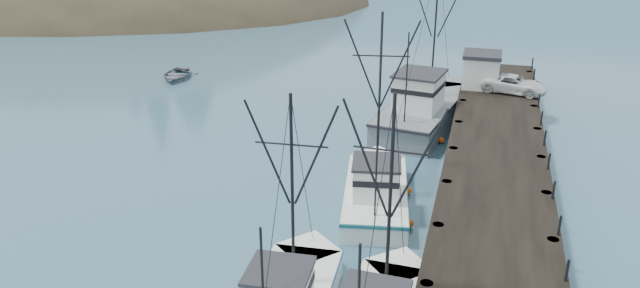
# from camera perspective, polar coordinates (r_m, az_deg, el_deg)

# --- Properties ---
(pier) EXTENTS (6.00, 44.00, 2.00)m
(pier) POSITION_cam_1_polar(r_m,az_deg,el_deg) (39.68, 15.80, -1.12)
(pier) COLOR black
(pier) RESTS_ON ground
(headland) EXTENTS (134.80, 78.00, 51.00)m
(headland) POSITION_cam_1_polar(r_m,az_deg,el_deg) (134.27, -26.29, 10.63)
(headland) COLOR #382D1E
(headland) RESTS_ON ground
(moored_sailboats) EXTENTS (21.37, 18.98, 6.35)m
(moored_sailboats) POSITION_cam_1_polar(r_m,az_deg,el_deg) (91.70, -15.41, 10.90)
(moored_sailboats) COLOR white
(moored_sailboats) RESTS_ON ground
(trawler_far) EXTENTS (4.98, 10.98, 11.21)m
(trawler_far) POSITION_cam_1_polar(r_m,az_deg,el_deg) (36.06, 5.13, -4.23)
(trawler_far) COLOR white
(trawler_far) RESTS_ON ground
(work_vessel) EXTENTS (6.55, 15.18, 12.70)m
(work_vessel) POSITION_cam_1_polar(r_m,az_deg,el_deg) (49.02, 9.56, 3.26)
(work_vessel) COLOR slate
(work_vessel) RESTS_ON ground
(pier_shed) EXTENTS (3.00, 3.20, 2.80)m
(pier_shed) POSITION_cam_1_polar(r_m,az_deg,el_deg) (52.51, 14.52, 6.62)
(pier_shed) COLOR silver
(pier_shed) RESTS_ON pier
(pickup_truck) EXTENTS (5.46, 3.43, 1.41)m
(pickup_truck) POSITION_cam_1_polar(r_m,az_deg,el_deg) (51.68, 17.33, 5.25)
(pickup_truck) COLOR silver
(pickup_truck) RESTS_ON pier
(motorboat) EXTENTS (4.59, 5.68, 1.04)m
(motorboat) POSITION_cam_1_polar(r_m,az_deg,el_deg) (62.39, -12.97, 5.87)
(motorboat) COLOR slate
(motorboat) RESTS_ON ground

